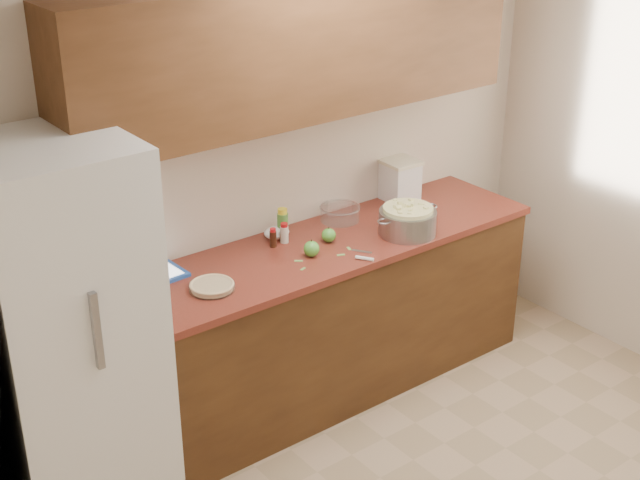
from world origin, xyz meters
TOP-DOWN VIEW (x-y plane):
  - room_shell at (0.00, 0.00)m, footprint 3.60×3.60m
  - counter_run at (0.00, 1.48)m, footprint 2.64×0.68m
  - upper_cabinets at (0.00, 1.63)m, footprint 2.60×0.34m
  - fridge at (-1.44, 1.44)m, footprint 0.70×0.70m
  - pie at (-0.71, 1.39)m, footprint 0.22×0.22m
  - colander at (0.48, 1.30)m, footprint 0.42×0.32m
  - flour_canister at (0.79, 1.70)m, footprint 0.21×0.21m
  - tablet at (-0.86, 1.67)m, footprint 0.29×0.22m
  - paring_knife at (0.09, 1.20)m, footprint 0.13×0.19m
  - lemon_bottle at (-0.08, 1.69)m, footprint 0.06×0.06m
  - cinnamon_shaker at (-0.12, 1.62)m, footprint 0.05×0.05m
  - vanilla_bottle at (-0.20, 1.61)m, footprint 0.04×0.04m
  - mixing_bowl at (0.31, 1.67)m, footprint 0.23×0.23m
  - paper_towel at (-0.12, 1.70)m, footprint 0.18×0.16m
  - apple_left at (-0.11, 1.40)m, footprint 0.08×0.08m
  - apple_center at (0.07, 1.48)m, footprint 0.08×0.08m
  - peel_a at (0.11, 1.35)m, footprint 0.03×0.04m
  - peel_b at (-0.23, 1.30)m, footprint 0.04×0.02m
  - peel_c at (-0.20, 1.39)m, footprint 0.04×0.04m
  - peel_d at (0.02, 1.31)m, footprint 0.05×0.03m

SIDE VIEW (x-z plane):
  - counter_run at x=0.00m, z-range 0.00..0.92m
  - fridge at x=-1.44m, z-range 0.00..1.80m
  - peel_a at x=0.11m, z-range 0.92..0.92m
  - peel_b at x=-0.23m, z-range 0.92..0.92m
  - peel_c at x=-0.20m, z-range 0.92..0.92m
  - peel_d at x=0.02m, z-range 0.92..0.92m
  - paring_knife at x=0.09m, z-range 0.92..0.94m
  - tablet at x=-0.86m, z-range 0.92..0.94m
  - pie at x=-0.71m, z-range 0.92..0.96m
  - paper_towel at x=-0.12m, z-range 0.92..0.98m
  - apple_center at x=0.07m, z-range 0.91..1.00m
  - apple_left at x=-0.11m, z-range 0.91..1.01m
  - mixing_bowl at x=0.31m, z-range 0.92..1.01m
  - vanilla_bottle at x=-0.20m, z-range 0.92..1.02m
  - cinnamon_shaker at x=-0.12m, z-range 0.92..1.03m
  - colander at x=0.48m, z-range 0.92..1.07m
  - lemon_bottle at x=-0.08m, z-range 0.92..1.08m
  - flour_canister at x=0.79m, z-range 0.92..1.17m
  - room_shell at x=0.00m, z-range -0.50..3.10m
  - upper_cabinets at x=0.00m, z-range 1.60..2.30m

